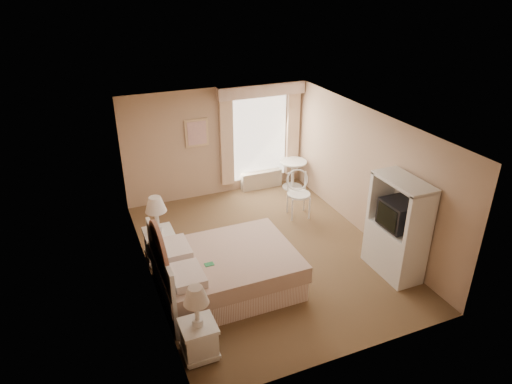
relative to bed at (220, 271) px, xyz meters
name	(u,v)px	position (x,y,z in m)	size (l,w,h in m)	color
room	(266,192)	(1.12, 0.72, 0.88)	(4.21, 5.51, 2.51)	brown
window	(261,134)	(2.17, 3.38, 0.97)	(2.05, 0.22, 2.51)	white
framed_art	(197,133)	(0.67, 3.43, 1.18)	(0.52, 0.04, 0.62)	#D4AF82
bed	(220,271)	(0.00, 0.00, 0.00)	(2.20, 1.73, 1.53)	tan
nightstand_near	(198,331)	(-0.72, -1.25, 0.06)	(0.47, 0.47, 1.13)	white
nightstand_far	(159,237)	(-0.72, 1.24, 0.10)	(0.52, 0.52, 1.25)	white
round_table	(293,170)	(2.86, 3.06, 0.09)	(0.65, 0.65, 0.68)	silver
cafe_chair	(298,190)	(2.35, 1.81, 0.22)	(0.57, 0.57, 1.01)	silver
armoire	(396,235)	(2.93, -0.65, 0.36)	(0.53, 1.05, 1.75)	white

